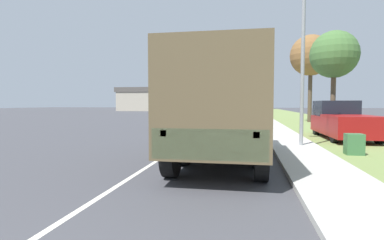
# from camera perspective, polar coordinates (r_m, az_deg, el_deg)

# --- Properties ---
(ground_plane) EXTENTS (180.00, 180.00, 0.00)m
(ground_plane) POSITION_cam_1_polar(r_m,az_deg,el_deg) (40.06, 6.61, 0.64)
(ground_plane) COLOR #424247
(lane_centre_stripe) EXTENTS (0.12, 120.00, 0.00)m
(lane_centre_stripe) POSITION_cam_1_polar(r_m,az_deg,el_deg) (40.06, 6.61, 0.65)
(lane_centre_stripe) COLOR silver
(lane_centre_stripe) RESTS_ON ground
(sidewalk_right) EXTENTS (1.80, 120.00, 0.12)m
(sidewalk_right) POSITION_cam_1_polar(r_m,az_deg,el_deg) (40.01, 13.05, 0.67)
(sidewalk_right) COLOR beige
(sidewalk_right) RESTS_ON ground
(grass_strip_right) EXTENTS (7.00, 120.00, 0.02)m
(grass_strip_right) POSITION_cam_1_polar(r_m,az_deg,el_deg) (40.46, 19.29, 0.53)
(grass_strip_right) COLOR olive
(grass_strip_right) RESTS_ON ground
(military_truck) EXTENTS (2.36, 6.65, 3.07)m
(military_truck) POSITION_cam_1_polar(r_m,az_deg,el_deg) (8.78, 5.81, 3.02)
(military_truck) COLOR #545B3D
(military_truck) RESTS_ON ground
(car_nearest_ahead) EXTENTS (1.87, 4.56, 1.74)m
(car_nearest_ahead) POSITION_cam_1_polar(r_m,az_deg,el_deg) (19.78, -2.19, 0.37)
(car_nearest_ahead) COLOR silver
(car_nearest_ahead) RESTS_ON ground
(car_second_ahead) EXTENTS (1.75, 4.60, 1.61)m
(car_second_ahead) POSITION_cam_1_polar(r_m,az_deg,el_deg) (31.95, 9.15, 1.29)
(car_second_ahead) COLOR tan
(car_second_ahead) RESTS_ON ground
(car_third_ahead) EXTENTS (1.78, 3.94, 1.55)m
(car_third_ahead) POSITION_cam_1_polar(r_m,az_deg,el_deg) (45.44, 4.91, 1.82)
(car_third_ahead) COLOR #336B3D
(car_third_ahead) RESTS_ON ground
(car_fourth_ahead) EXTENTS (1.82, 4.38, 1.47)m
(car_fourth_ahead) POSITION_cam_1_polar(r_m,az_deg,el_deg) (56.82, 9.34, 2.02)
(car_fourth_ahead) COLOR silver
(car_fourth_ahead) RESTS_ON ground
(pickup_truck) EXTENTS (2.01, 5.27, 1.86)m
(pickup_truck) POSITION_cam_1_polar(r_m,az_deg,el_deg) (16.58, 26.66, -0.13)
(pickup_truck) COLOR maroon
(pickup_truck) RESTS_ON grass_strip_right
(lamp_post) EXTENTS (1.69, 0.24, 8.25)m
(lamp_post) POSITION_cam_1_polar(r_m,az_deg,el_deg) (12.72, 19.63, 17.59)
(lamp_post) COLOR gray
(lamp_post) RESTS_ON sidewalk_right
(tree_mid_right) EXTENTS (2.58, 2.58, 5.70)m
(tree_mid_right) POSITION_cam_1_polar(r_m,az_deg,el_deg) (18.53, 25.45, 11.10)
(tree_mid_right) COLOR brown
(tree_mid_right) RESTS_ON grass_strip_right
(tree_far_right) EXTENTS (3.73, 3.73, 8.01)m
(tree_far_right) POSITION_cam_1_polar(r_m,az_deg,el_deg) (30.16, 21.69, 11.30)
(tree_far_right) COLOR #4C3D2D
(tree_far_right) RESTS_ON grass_strip_right
(utility_box) EXTENTS (0.55, 0.45, 0.70)m
(utility_box) POSITION_cam_1_polar(r_m,az_deg,el_deg) (11.41, 28.49, -4.07)
(utility_box) COLOR #3D7042
(utility_box) RESTS_ON grass_strip_right
(building_distant) EXTENTS (17.98, 8.70, 5.57)m
(building_distant) POSITION_cam_1_polar(r_m,az_deg,el_deg) (73.34, -6.78, 3.96)
(building_distant) COLOR #B2A893
(building_distant) RESTS_ON ground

